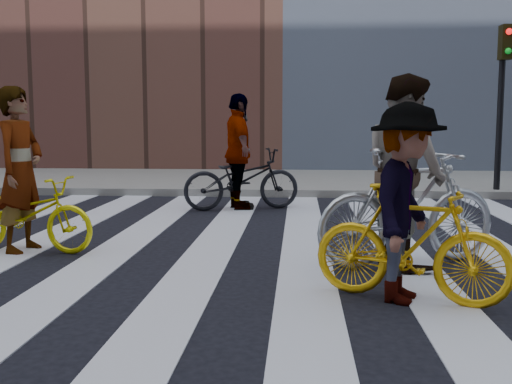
# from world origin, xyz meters

# --- Properties ---
(ground) EXTENTS (100.00, 100.00, 0.00)m
(ground) POSITION_xyz_m (0.00, 0.00, 0.00)
(ground) COLOR black
(ground) RESTS_ON ground
(sidewalk_far) EXTENTS (100.00, 5.00, 0.15)m
(sidewalk_far) POSITION_xyz_m (0.00, 7.50, 0.07)
(sidewalk_far) COLOR gray
(sidewalk_far) RESTS_ON ground
(zebra_crosswalk) EXTENTS (8.25, 10.00, 0.01)m
(zebra_crosswalk) POSITION_xyz_m (0.00, 0.00, 0.01)
(zebra_crosswalk) COLOR silver
(zebra_crosswalk) RESTS_ON ground
(traffic_signal) EXTENTS (0.22, 0.42, 3.33)m
(traffic_signal) POSITION_xyz_m (4.40, 5.32, 2.28)
(traffic_signal) COLOR black
(traffic_signal) RESTS_ON ground
(bike_yellow_left) EXTENTS (1.73, 0.82, 0.87)m
(bike_yellow_left) POSITION_xyz_m (-2.66, -0.14, 0.44)
(bike_yellow_left) COLOR yellow
(bike_yellow_left) RESTS_ON ground
(bike_silver_mid) EXTENTS (2.12, 1.29, 1.23)m
(bike_silver_mid) POSITION_xyz_m (1.61, -0.52, 0.62)
(bike_silver_mid) COLOR #B4B9BF
(bike_silver_mid) RESTS_ON ground
(bike_yellow_right) EXTENTS (1.69, 1.03, 0.98)m
(bike_yellow_right) POSITION_xyz_m (1.40, -1.78, 0.49)
(bike_yellow_right) COLOR #FEB80E
(bike_yellow_right) RESTS_ON ground
(bike_dark_rear) EXTENTS (2.10, 1.28, 1.04)m
(bike_dark_rear) POSITION_xyz_m (-0.50, 3.34, 0.52)
(bike_dark_rear) COLOR black
(bike_dark_rear) RESTS_ON ground
(rider_left) EXTENTS (0.55, 0.75, 1.90)m
(rider_left) POSITION_xyz_m (-2.71, -0.14, 0.95)
(rider_left) COLOR slate
(rider_left) RESTS_ON ground
(rider_mid) EXTENTS (1.05, 1.17, 1.97)m
(rider_mid) POSITION_xyz_m (1.56, -0.52, 0.99)
(rider_mid) COLOR slate
(rider_mid) RESTS_ON ground
(rider_right) EXTENTS (0.97, 1.22, 1.66)m
(rider_right) POSITION_xyz_m (1.35, -1.78, 0.83)
(rider_right) COLOR slate
(rider_right) RESTS_ON ground
(rider_rear) EXTENTS (0.82, 1.25, 1.97)m
(rider_rear) POSITION_xyz_m (-0.55, 3.34, 0.98)
(rider_rear) COLOR slate
(rider_rear) RESTS_ON ground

